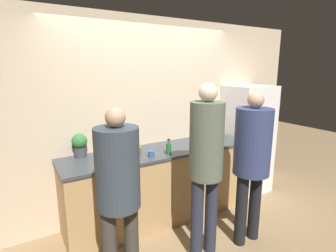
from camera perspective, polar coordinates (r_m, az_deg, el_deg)
The scene contains 13 objects.
ground_plane at distance 3.47m, azimuth 1.39°, elevation -21.80°, with size 14.00×14.00×0.00m, color #8C704C.
wall_back at distance 3.55m, azimuth -4.64°, elevation 1.85°, with size 5.20×0.06×2.60m.
counter at distance 3.52m, azimuth -1.95°, elevation -12.41°, with size 2.45×0.70×0.94m.
refrigerator at distance 4.35m, azimuth 16.68°, elevation -2.80°, with size 0.68×0.63×1.69m.
person_left at distance 2.29m, azimuth -10.78°, elevation -12.29°, with size 0.37×0.37×1.65m.
person_center at distance 2.64m, azimuth 8.26°, elevation -6.86°, with size 0.34×0.34×1.82m.
person_right at distance 2.98m, azimuth 17.80°, elevation -5.77°, with size 0.39×0.39×1.72m.
fruit_bowl at distance 3.24m, azimuth -8.92°, elevation -5.15°, with size 0.35×0.35×0.12m.
utensil_crock at distance 3.96m, azimuth 9.08°, elevation -1.46°, with size 0.10×0.10×0.30m.
bottle_dark at distance 3.76m, azimuth 11.05°, elevation -2.48°, with size 0.06×0.06×0.15m.
bottle_green at distance 3.14m, azimuth 0.15°, elevation -4.86°, with size 0.06×0.06×0.19m.
cup_blue at distance 3.07m, azimuth -3.68°, elevation -6.06°, with size 0.07×0.07×0.08m.
potted_plant at distance 3.20m, azimuth -18.69°, elevation -3.81°, with size 0.18×0.18×0.28m.
Camera 1 is at (-1.53, -2.42, 1.95)m, focal length 28.00 mm.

